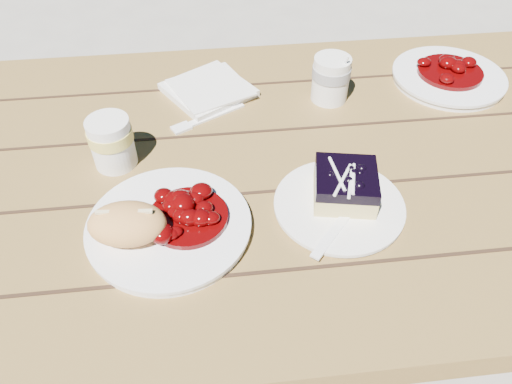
{
  "coord_description": "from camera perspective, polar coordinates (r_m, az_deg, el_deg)",
  "views": [
    {
      "loc": [
        -0.35,
        -0.65,
        1.33
      ],
      "look_at": [
        -0.29,
        -0.14,
        0.81
      ],
      "focal_mm": 35.0,
      "sensor_mm": 36.0,
      "label": 1
    }
  ],
  "objects": [
    {
      "name": "fork_table",
      "position": [
        0.98,
        -4.65,
        8.82
      ],
      "size": [
        0.15,
        0.1,
        0.0
      ],
      "primitive_type": null,
      "rotation": [
        0.0,
        0.0,
        2.05
      ],
      "color": "white",
      "rests_on": "picnic_table"
    },
    {
      "name": "second_stew",
      "position": [
        1.14,
        21.5,
        13.32
      ],
      "size": [
        0.13,
        0.13,
        0.04
      ],
      "primitive_type": null,
      "color": "#4C0203",
      "rests_on": "second_plate"
    },
    {
      "name": "ground",
      "position": [
        1.52,
        10.84,
        -17.27
      ],
      "size": [
        60.0,
        60.0,
        0.0
      ],
      "primitive_type": "plane",
      "color": "gray",
      "rests_on": "ground"
    },
    {
      "name": "bread_roll",
      "position": [
        0.74,
        -14.51,
        -3.54
      ],
      "size": [
        0.12,
        0.08,
        0.06
      ],
      "primitive_type": "ellipsoid",
      "rotation": [
        0.0,
        0.0,
        -0.08
      ],
      "color": "#DC9E54",
      "rests_on": "main_plate"
    },
    {
      "name": "second_cup",
      "position": [
        0.88,
        -16.15,
        5.45
      ],
      "size": [
        0.07,
        0.07,
        0.09
      ],
      "primitive_type": "cylinder",
      "color": "white",
      "rests_on": "picnic_table"
    },
    {
      "name": "main_plate",
      "position": [
        0.77,
        -9.89,
        -3.97
      ],
      "size": [
        0.24,
        0.24,
        0.02
      ],
      "primitive_type": "cylinder",
      "color": "white",
      "rests_on": "picnic_table"
    },
    {
      "name": "coffee_cup",
      "position": [
        1.01,
        8.53,
        12.66
      ],
      "size": [
        0.07,
        0.07,
        0.09
      ],
      "primitive_type": "cylinder",
      "color": "white",
      "rests_on": "picnic_table"
    },
    {
      "name": "napkin_stack",
      "position": [
        1.05,
        -5.48,
        11.54
      ],
      "size": [
        0.21,
        0.21,
        0.01
      ],
      "primitive_type": "cube",
      "rotation": [
        0.0,
        0.0,
        0.55
      ],
      "color": "white",
      "rests_on": "picnic_table"
    },
    {
      "name": "dessert_plate",
      "position": [
        0.8,
        9.45,
        -1.6
      ],
      "size": [
        0.2,
        0.2,
        0.01
      ],
      "primitive_type": "cylinder",
      "color": "white",
      "rests_on": "picnic_table"
    },
    {
      "name": "picnic_table",
      "position": [
        1.05,
        15.11,
        -1.97
      ],
      "size": [
        2.0,
        1.55,
        0.75
      ],
      "color": "brown",
      "rests_on": "ground"
    },
    {
      "name": "goulash_stew",
      "position": [
        0.75,
        -7.87,
        -2.05
      ],
      "size": [
        0.12,
        0.12,
        0.04
      ],
      "primitive_type": null,
      "color": "#4C0203",
      "rests_on": "main_plate"
    },
    {
      "name": "fork_dessert",
      "position": [
        0.76,
        9.01,
        -4.34
      ],
      "size": [
        0.12,
        0.14,
        0.0
      ],
      "primitive_type": null,
      "rotation": [
        0.0,
        0.0,
        -0.71
      ],
      "color": "white",
      "rests_on": "dessert_plate"
    },
    {
      "name": "second_plate",
      "position": [
        1.15,
        21.11,
        12.11
      ],
      "size": [
        0.23,
        0.23,
        0.02
      ],
      "primitive_type": "cylinder",
      "color": "white",
      "rests_on": "picnic_table"
    },
    {
      "name": "blueberry_cake",
      "position": [
        0.79,
        10.17,
        0.81
      ],
      "size": [
        0.11,
        0.11,
        0.05
      ],
      "rotation": [
        0.0,
        0.0,
        -0.19
      ],
      "color": "#CEBC70",
      "rests_on": "dessert_plate"
    }
  ]
}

